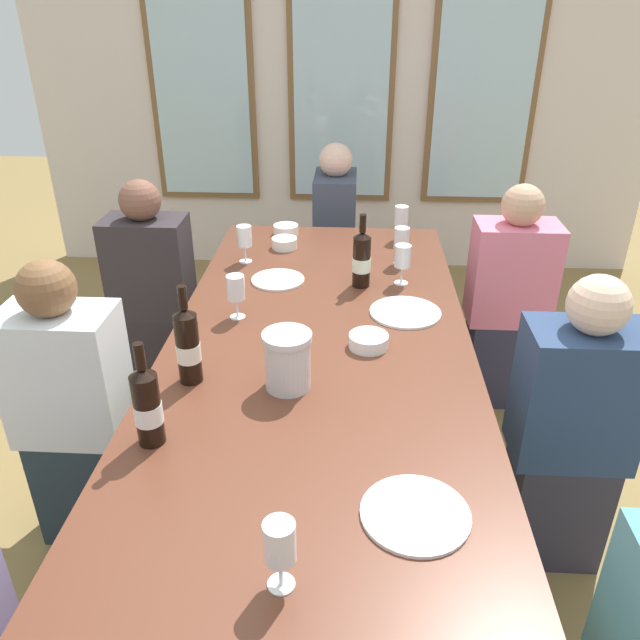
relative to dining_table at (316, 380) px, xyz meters
The scene contains 24 objects.
ground_plane 0.68m from the dining_table, ahead, with size 12.00×12.00×0.00m, color olive.
back_wall_with_windows 2.82m from the dining_table, 90.00° to the left, with size 4.30×0.10×2.90m.
dining_table is the anchor object (origin of this frame).
white_plate_0 0.72m from the dining_table, 106.96° to the left, with size 0.23×0.23×0.01m, color white.
white_plate_1 0.52m from the dining_table, 51.59° to the left, with size 0.28×0.28×0.01m, color white.
white_plate_2 0.72m from the dining_table, 66.93° to the right, with size 0.27×0.27×0.01m, color white.
metal_pitcher 0.21m from the dining_table, 122.71° to the right, with size 0.16×0.16×0.19m.
wine_bottle_0 0.70m from the dining_table, 77.22° to the left, with size 0.08×0.08×0.32m.
wine_bottle_1 0.45m from the dining_table, 164.77° to the right, with size 0.08×0.08×0.33m.
wine_bottle_2 0.63m from the dining_table, 135.67° to the right, with size 0.08×0.08×0.31m.
tasting_bowl_0 0.24m from the dining_table, 38.27° to the left, with size 0.14×0.14×0.05m, color white.
tasting_bowl_1 1.30m from the dining_table, 100.53° to the left, with size 0.13×0.13×0.05m, color white.
tasting_bowl_2 1.11m from the dining_table, 101.68° to the left, with size 0.12×0.12×0.05m, color white.
wine_glass_1 0.89m from the dining_table, 91.11° to the right, with size 0.07×0.07×0.17m.
wine_glass_2 0.50m from the dining_table, 133.82° to the left, with size 0.07×0.07×0.17m.
wine_glass_3 1.29m from the dining_table, 74.27° to the left, with size 0.07×0.07×0.17m.
wine_glass_4 0.99m from the dining_table, 113.25° to the left, with size 0.07×0.07×0.17m.
wine_glass_5 0.99m from the dining_table, 70.09° to the left, with size 0.07×0.07×0.17m.
wine_glass_6 0.78m from the dining_table, 65.00° to the left, with size 0.07×0.07×0.17m.
seated_person_0 0.87m from the dining_table, behind, with size 0.38×0.24×1.11m.
seated_person_1 0.87m from the dining_table, ahead, with size 0.38×0.24×1.11m.
seated_person_4 1.27m from the dining_table, 132.87° to the left, with size 0.38×0.24×1.11m.
seated_person_5 1.29m from the dining_table, 47.95° to the left, with size 0.38×0.24×1.11m.
seated_person_6 1.76m from the dining_table, 90.00° to the left, with size 0.24×0.38×1.11m.
Camera 1 is at (0.12, -1.77, 1.85)m, focal length 35.04 mm.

